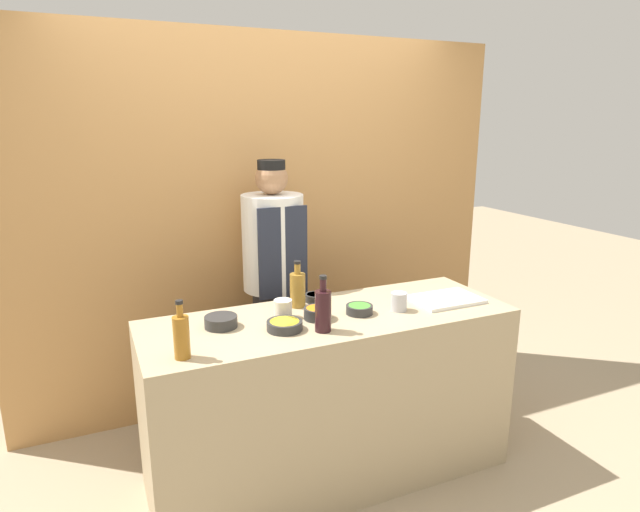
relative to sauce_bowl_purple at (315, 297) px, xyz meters
name	(u,v)px	position (x,y,z in m)	size (l,w,h in m)	color
ground_plane	(330,472)	(-0.02, -0.23, -0.94)	(14.00, 14.00, 0.00)	tan
cabinet_wall	(266,225)	(-0.02, 0.79, 0.26)	(3.28, 0.18, 2.40)	#B7844C
counter	(330,397)	(-0.02, -0.23, -0.48)	(1.89, 0.66, 0.91)	tan
sauce_bowl_purple	(315,297)	(0.00, 0.00, 0.00)	(0.11, 0.11, 0.04)	#2D2D2D
sauce_bowl_orange	(318,313)	(-0.09, -0.25, 0.01)	(0.14, 0.14, 0.06)	#2D2D2D
sauce_bowl_white	(221,321)	(-0.56, -0.16, 0.01)	(0.16, 0.16, 0.05)	#2D2D2D
sauce_bowl_green	(359,309)	(0.13, -0.27, 0.00)	(0.14, 0.14, 0.05)	#2D2D2D
sauce_bowl_yellow	(285,325)	(-0.29, -0.32, 0.00)	(0.17, 0.17, 0.04)	#2D2D2D
cutting_board	(446,299)	(0.65, -0.29, -0.01)	(0.36, 0.26, 0.02)	white
bottle_amber	(181,336)	(-0.79, -0.43, 0.08)	(0.07, 0.07, 0.25)	#9E661E
bottle_wine	(323,310)	(-0.13, -0.40, 0.08)	(0.08, 0.08, 0.27)	black
bottle_vinegar	(298,289)	(-0.12, -0.04, 0.07)	(0.08, 0.08, 0.25)	olive
cup_cream	(283,309)	(-0.25, -0.16, 0.02)	(0.09, 0.09, 0.09)	silver
cup_steel	(399,302)	(0.34, -0.31, 0.02)	(0.08, 0.08, 0.10)	#B7B7BC
chef_center	(274,286)	(-0.09, 0.42, -0.05)	(0.37, 0.37, 1.65)	#28282D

